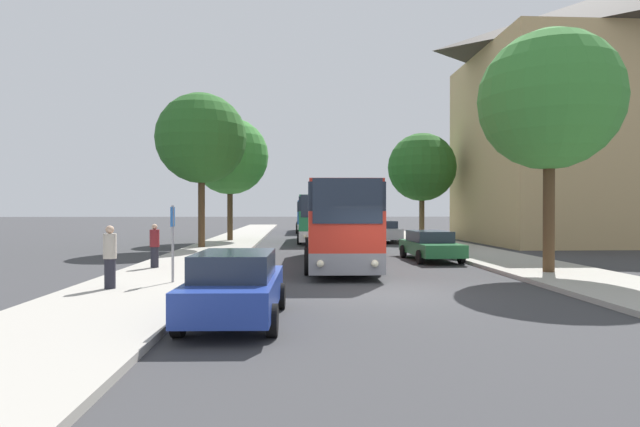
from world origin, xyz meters
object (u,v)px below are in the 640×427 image
object	(u,v)px
bus_front	(337,223)
tree_left_near	(201,139)
parked_car_right_far	(385,231)
pedestrian_waiting_near	(110,257)
parked_car_left_curb	(236,285)
parked_car_right_near	(430,245)
bus_stop_sign	(173,234)
tree_right_near	(549,101)
pedestrian_waiting_far	(155,246)
tree_right_mid	(422,167)
bus_middle	(317,218)
tree_left_far	(230,156)
bus_rear	(309,216)

from	to	relation	value
bus_front	tree_left_near	size ratio (longest dim) A/B	1.25
parked_car_right_far	pedestrian_waiting_near	bearing A→B (deg)	59.70
parked_car_left_curb	parked_car_right_near	distance (m)	14.45
bus_stop_sign	tree_right_near	xyz separation A→B (m)	(12.85, 1.90, 4.66)
pedestrian_waiting_far	tree_right_mid	xyz separation A→B (m)	(15.20, 18.45, 4.63)
bus_front	bus_middle	xyz separation A→B (m)	(-0.11, 15.47, -0.03)
bus_stop_sign	tree_left_near	distance (m)	15.39
parked_car_right_near	tree_left_far	xyz separation A→B (m)	(-11.00, 13.69, 5.52)
bus_rear	bus_middle	bearing A→B (deg)	-88.88
bus_rear	parked_car_right_near	size ratio (longest dim) A/B	2.54
parked_car_right_near	tree_right_near	bearing A→B (deg)	115.09
tree_left_near	parked_car_left_curb	bearing A→B (deg)	-77.61
tree_right_near	tree_left_near	bearing A→B (deg)	139.33
tree_right_near	parked_car_right_far	bearing A→B (deg)	98.08
pedestrian_waiting_near	bus_rear	bearing A→B (deg)	-9.29
tree_left_far	tree_right_mid	world-z (taller)	tree_left_far
pedestrian_waiting_near	tree_left_near	world-z (taller)	tree_left_near
tree_right_mid	bus_middle	bearing A→B (deg)	-172.63
bus_middle	parked_car_left_curb	xyz separation A→B (m)	(-2.99, -26.21, -1.01)
parked_car_right_far	tree_left_far	distance (m)	12.48
tree_right_near	bus_front	bearing A→B (deg)	151.38
bus_front	pedestrian_waiting_near	distance (m)	9.99
bus_middle	bus_stop_sign	size ratio (longest dim) A/B	4.36
tree_right_near	tree_right_mid	world-z (taller)	tree_right_near
pedestrian_waiting_far	tree_left_near	world-z (taller)	tree_left_near
bus_middle	parked_car_left_curb	size ratio (longest dim) A/B	2.39
parked_car_right_far	bus_stop_sign	xyz separation A→B (m)	(-10.26, -20.13, 0.81)
tree_right_near	bus_rear	bearing A→B (deg)	102.03
pedestrian_waiting_far	tree_right_mid	bearing A→B (deg)	157.48
bus_front	parked_car_left_curb	xyz separation A→B (m)	(-3.10, -10.74, -1.04)
bus_front	parked_car_right_near	size ratio (longest dim) A/B	2.41
tree_left_near	bus_rear	bearing A→B (deg)	72.53
bus_rear	tree_left_far	bearing A→B (deg)	-110.76
parked_car_left_curb	pedestrian_waiting_far	bearing A→B (deg)	117.03
tree_left_far	tree_right_near	world-z (taller)	tree_left_far
bus_front	parked_car_right_far	size ratio (longest dim) A/B	2.54
tree_right_near	pedestrian_waiting_near	bearing A→B (deg)	-167.94
bus_stop_sign	tree_left_far	size ratio (longest dim) A/B	0.26
bus_rear	pedestrian_waiting_near	size ratio (longest dim) A/B	6.73
parked_car_right_far	tree_right_near	world-z (taller)	tree_right_near
bus_front	bus_middle	bearing A→B (deg)	92.05
bus_middle	bus_stop_sign	xyz separation A→B (m)	(-5.47, -21.33, -0.17)
pedestrian_waiting_far	tree_right_near	size ratio (longest dim) A/B	0.19
bus_rear	pedestrian_waiting_near	xyz separation A→B (m)	(-6.82, -38.24, -0.69)
pedestrian_waiting_far	parked_car_right_far	bearing A→B (deg)	160.68
parked_car_right_far	tree_right_mid	xyz separation A→B (m)	(3.31, 2.25, 4.82)
parked_car_right_near	parked_car_right_far	world-z (taller)	parked_car_right_far
pedestrian_waiting_far	parked_car_right_near	bearing A→B (deg)	123.56
tree_left_near	tree_right_near	size ratio (longest dim) A/B	1.06
pedestrian_waiting_near	tree_right_mid	size ratio (longest dim) A/B	0.22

